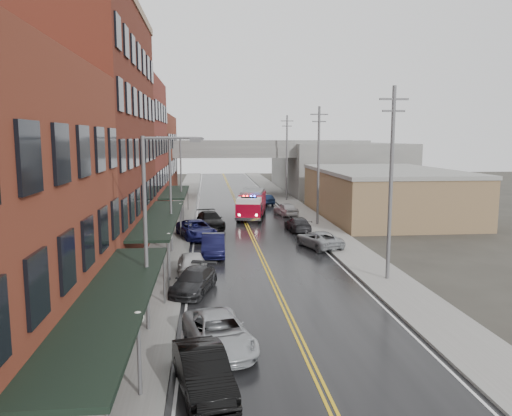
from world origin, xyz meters
TOP-DOWN VIEW (x-y plane):
  - road at (0.00, 30.00)m, footprint 11.00×160.00m
  - sidewalk_left at (-7.30, 30.00)m, footprint 3.00×160.00m
  - sidewalk_right at (7.30, 30.00)m, footprint 3.00×160.00m
  - curb_left at (-5.65, 30.00)m, footprint 0.30×160.00m
  - curb_right at (5.65, 30.00)m, footprint 0.30×160.00m
  - brick_building_b at (-13.30, 23.00)m, footprint 9.00×20.00m
  - brick_building_c at (-13.30, 40.50)m, footprint 9.00×15.00m
  - brick_building_far at (-13.30, 58.00)m, footprint 9.00×20.00m
  - tan_building at (16.00, 40.00)m, footprint 14.00×22.00m
  - right_far_block at (18.00, 70.00)m, footprint 18.00×30.00m
  - awning_0 at (-7.49, 4.00)m, footprint 2.60×16.00m
  - awning_1 at (-7.49, 23.00)m, footprint 2.60×18.00m
  - awning_2 at (-7.49, 40.50)m, footprint 2.60×13.00m
  - globe_lamp_0 at (-6.40, 2.00)m, footprint 0.44×0.44m
  - globe_lamp_1 at (-6.40, 16.00)m, footprint 0.44×0.44m
  - globe_lamp_2 at (-6.40, 30.00)m, footprint 0.44×0.44m
  - street_lamp_0 at (-6.55, 8.00)m, footprint 2.64×0.22m
  - street_lamp_1 at (-6.55, 24.00)m, footprint 2.64×0.22m
  - street_lamp_2 at (-6.55, 40.00)m, footprint 2.64×0.22m
  - utility_pole_0 at (7.20, 15.00)m, footprint 1.80×0.24m
  - utility_pole_1 at (7.20, 35.00)m, footprint 1.80×0.24m
  - utility_pole_2 at (7.20, 55.00)m, footprint 1.80×0.24m
  - overpass at (0.00, 62.00)m, footprint 40.00×10.00m
  - fire_truck at (0.90, 40.28)m, footprint 4.49×8.62m
  - parked_car_left_1 at (-4.24, 2.25)m, footprint 2.51×4.88m
  - parked_car_left_2 at (-3.60, 5.80)m, footprint 3.50×5.61m
  - parked_car_left_3 at (-4.84, 13.81)m, footprint 3.12×5.04m
  - parked_car_left_4 at (-5.00, 16.80)m, footprint 2.22×4.75m
  - parked_car_left_5 at (-3.60, 22.80)m, footprint 1.79×4.97m
  - parked_car_left_6 at (-5.00, 29.57)m, footprint 4.14×6.31m
  - parked_car_left_7 at (-3.72, 34.80)m, footprint 3.13×5.76m
  - parked_car_right_0 at (5.00, 24.75)m, footprint 3.66×5.43m
  - parked_car_right_1 at (4.64, 32.21)m, footprint 2.16×4.76m
  - parked_car_right_2 at (5.00, 41.80)m, footprint 2.70×4.73m
  - parked_car_right_3 at (3.73, 51.59)m, footprint 2.33×4.29m

SIDE VIEW (x-z plane):
  - road at x=0.00m, z-range 0.00..0.02m
  - sidewalk_left at x=-7.30m, z-range 0.00..0.15m
  - sidewalk_right at x=7.30m, z-range 0.00..0.15m
  - curb_left at x=-5.65m, z-range 0.00..0.15m
  - curb_right at x=5.65m, z-range 0.00..0.15m
  - parked_car_right_3 at x=3.73m, z-range 0.00..1.34m
  - parked_car_right_1 at x=4.64m, z-range 0.00..1.35m
  - parked_car_left_3 at x=-4.84m, z-range 0.00..1.36m
  - parked_car_right_0 at x=5.00m, z-range 0.00..1.38m
  - parked_car_left_2 at x=-3.60m, z-range 0.00..1.45m
  - parked_car_right_2 at x=5.00m, z-range 0.00..1.52m
  - parked_car_left_1 at x=-4.24m, z-range 0.00..1.53m
  - parked_car_left_4 at x=-5.00m, z-range 0.00..1.57m
  - parked_car_left_7 at x=-3.72m, z-range 0.00..1.58m
  - parked_car_left_6 at x=-5.00m, z-range 0.00..1.61m
  - parked_car_left_5 at x=-3.60m, z-range 0.00..1.63m
  - fire_truck at x=0.90m, z-range 0.13..3.15m
  - globe_lamp_0 at x=-6.40m, z-range 0.75..3.87m
  - globe_lamp_1 at x=-6.40m, z-range 0.75..3.87m
  - globe_lamp_2 at x=-6.40m, z-range 0.75..3.87m
  - tan_building at x=16.00m, z-range 0.00..5.00m
  - awning_2 at x=-7.49m, z-range 1.44..4.53m
  - awning_0 at x=-7.49m, z-range 1.44..4.53m
  - awning_1 at x=-7.49m, z-range 1.44..4.53m
  - right_far_block at x=18.00m, z-range 0.00..8.00m
  - street_lamp_0 at x=-6.55m, z-range 0.69..9.69m
  - street_lamp_1 at x=-6.55m, z-range 0.69..9.69m
  - street_lamp_2 at x=-6.55m, z-range 0.69..9.69m
  - overpass at x=0.00m, z-range 2.24..9.74m
  - brick_building_far at x=-13.30m, z-range 0.00..12.00m
  - utility_pole_0 at x=7.20m, z-range 0.31..12.31m
  - utility_pole_1 at x=7.20m, z-range 0.31..12.31m
  - utility_pole_2 at x=7.20m, z-range 0.31..12.31m
  - brick_building_c at x=-13.30m, z-range 0.00..15.00m
  - brick_building_b at x=-13.30m, z-range 0.00..18.00m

